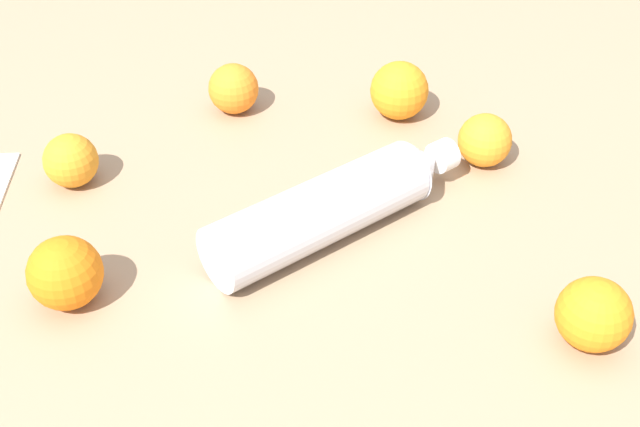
# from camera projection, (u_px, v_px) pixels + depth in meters

# --- Properties ---
(ground_plane) EXTENTS (2.40, 2.40, 0.00)m
(ground_plane) POSITION_uv_depth(u_px,v_px,m) (313.00, 250.00, 0.87)
(ground_plane) COLOR #9E7F60
(water_bottle) EXTENTS (0.28, 0.22, 0.07)m
(water_bottle) POSITION_uv_depth(u_px,v_px,m) (337.00, 205.00, 0.87)
(water_bottle) COLOR silver
(water_bottle) RESTS_ON ground_plane
(orange_0) EXTENTS (0.06, 0.06, 0.06)m
(orange_0) POSITION_uv_depth(u_px,v_px,m) (485.00, 140.00, 0.97)
(orange_0) COLOR orange
(orange_0) RESTS_ON ground_plane
(orange_1) EXTENTS (0.06, 0.06, 0.06)m
(orange_1) POSITION_uv_depth(u_px,v_px,m) (233.00, 89.00, 1.07)
(orange_1) COLOR orange
(orange_1) RESTS_ON ground_plane
(orange_2) EXTENTS (0.07, 0.07, 0.07)m
(orange_2) POSITION_uv_depth(u_px,v_px,m) (399.00, 90.00, 1.05)
(orange_2) COLOR orange
(orange_2) RESTS_ON ground_plane
(orange_3) EXTENTS (0.07, 0.07, 0.07)m
(orange_3) POSITION_uv_depth(u_px,v_px,m) (594.00, 314.00, 0.75)
(orange_3) COLOR orange
(orange_3) RESTS_ON ground_plane
(orange_4) EXTENTS (0.07, 0.07, 0.07)m
(orange_4) POSITION_uv_depth(u_px,v_px,m) (65.00, 273.00, 0.79)
(orange_4) COLOR orange
(orange_4) RESTS_ON ground_plane
(orange_5) EXTENTS (0.06, 0.06, 0.06)m
(orange_5) POSITION_uv_depth(u_px,v_px,m) (71.00, 161.00, 0.94)
(orange_5) COLOR orange
(orange_5) RESTS_ON ground_plane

